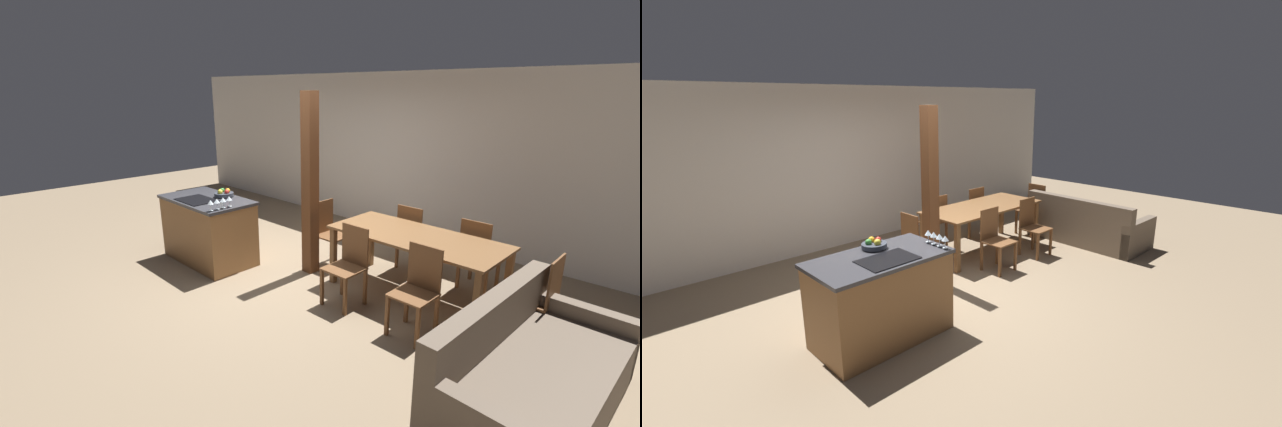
{
  "view_description": "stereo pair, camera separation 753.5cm",
  "coord_description": "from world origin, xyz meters",
  "views": [
    {
      "loc": [
        4.12,
        -3.4,
        2.43
      ],
      "look_at": [
        0.6,
        0.2,
        0.95
      ],
      "focal_mm": 24.0,
      "sensor_mm": 36.0,
      "label": 1
    },
    {
      "loc": [
        -3.4,
        -3.84,
        2.49
      ],
      "look_at": [
        0.6,
        0.2,
        0.95
      ],
      "focal_mm": 24.0,
      "sensor_mm": 36.0,
      "label": 2
    }
  ],
  "objects": [
    {
      "name": "dining_chair_near_right",
      "position": [
        2.09,
        0.08,
        0.48
      ],
      "size": [
        0.4,
        0.4,
        0.92
      ],
      "color": "brown",
      "rests_on": "ground_plane"
    },
    {
      "name": "wine_glass_far",
      "position": [
        -0.5,
        -0.47,
        1.05
      ],
      "size": [
        0.08,
        0.08,
        0.14
      ],
      "color": "silver",
      "rests_on": "kitchen_island"
    },
    {
      "name": "dining_chair_near_left",
      "position": [
        1.17,
        0.08,
        0.48
      ],
      "size": [
        0.4,
        0.4,
        0.92
      ],
      "color": "brown",
      "rests_on": "ground_plane"
    },
    {
      "name": "fruit_bowl",
      "position": [
        -1.03,
        -0.11,
        0.98
      ],
      "size": [
        0.27,
        0.27,
        0.11
      ],
      "color": "#383D47",
      "rests_on": "kitchen_island"
    },
    {
      "name": "dining_table",
      "position": [
        1.63,
        0.76,
        0.68
      ],
      "size": [
        2.04,
        0.91,
        0.77
      ],
      "color": "brown",
      "rests_on": "ground_plane"
    },
    {
      "name": "kitchen_island",
      "position": [
        -1.12,
        -0.34,
        0.47
      ],
      "size": [
        1.41,
        0.79,
        0.94
      ],
      "color": "olive",
      "rests_on": "ground_plane"
    },
    {
      "name": "wall_back",
      "position": [
        0.0,
        2.72,
        1.35
      ],
      "size": [
        11.2,
        0.08,
        2.7
      ],
      "color": "silver",
      "rests_on": "ground_plane"
    },
    {
      "name": "timber_post",
      "position": [
        0.21,
        0.41,
        1.2
      ],
      "size": [
        0.17,
        0.17,
        2.41
      ],
      "color": "brown",
      "rests_on": "ground_plane"
    },
    {
      "name": "couch",
      "position": [
        3.31,
        -0.22,
        0.27
      ],
      "size": [
        1.0,
        2.02,
        0.84
      ],
      "rotation": [
        0.0,
        0.0,
        1.54
      ],
      "color": "brown",
      "rests_on": "ground_plane"
    },
    {
      "name": "wine_glass_end",
      "position": [
        -0.5,
        -0.37,
        1.05
      ],
      "size": [
        0.08,
        0.08,
        0.14
      ],
      "color": "silver",
      "rests_on": "kitchen_island"
    },
    {
      "name": "dining_chair_head_end",
      "position": [
        0.23,
        0.76,
        0.48
      ],
      "size": [
        0.4,
        0.4,
        0.92
      ],
      "rotation": [
        0.0,
        0.0,
        1.57
      ],
      "color": "brown",
      "rests_on": "ground_plane"
    },
    {
      "name": "wine_glass_middle",
      "position": [
        -0.5,
        -0.56,
        1.05
      ],
      "size": [
        0.08,
        0.08,
        0.14
      ],
      "color": "silver",
      "rests_on": "kitchen_island"
    },
    {
      "name": "ground_plane",
      "position": [
        0.0,
        0.0,
        0.0
      ],
      "size": [
        16.0,
        16.0,
        0.0
      ],
      "primitive_type": "plane",
      "color": "#847056"
    },
    {
      "name": "dining_chair_foot_end",
      "position": [
        3.03,
        0.76,
        0.48
      ],
      "size": [
        0.4,
        0.4,
        0.92
      ],
      "rotation": [
        0.0,
        0.0,
        -1.57
      ],
      "color": "brown",
      "rests_on": "ground_plane"
    },
    {
      "name": "dining_chair_far_left",
      "position": [
        1.17,
        1.44,
        0.48
      ],
      "size": [
        0.4,
        0.4,
        0.92
      ],
      "rotation": [
        0.0,
        0.0,
        3.14
      ],
      "color": "brown",
      "rests_on": "ground_plane"
    },
    {
      "name": "dining_chair_far_right",
      "position": [
        2.09,
        1.44,
        0.48
      ],
      "size": [
        0.4,
        0.4,
        0.92
      ],
      "rotation": [
        0.0,
        0.0,
        3.14
      ],
      "color": "brown",
      "rests_on": "ground_plane"
    },
    {
      "name": "wine_glass_near",
      "position": [
        -0.5,
        -0.65,
        1.05
      ],
      "size": [
        0.08,
        0.08,
        0.14
      ],
      "color": "silver",
      "rests_on": "kitchen_island"
    }
  ]
}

